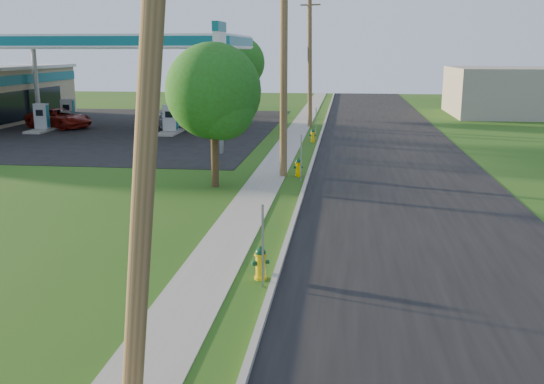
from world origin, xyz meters
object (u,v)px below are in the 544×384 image
object	(u,v)px
utility_pole_near	(148,97)
price_pylon	(220,50)
car_silver	(184,118)
fuel_pump_sw	(68,115)
fuel_pump_ne	(170,123)
car_red	(59,118)
utility_pole_far	(310,59)
utility_pole_mid	(284,62)
fuel_pump_nw	(42,121)
tree_verge	(216,95)
hydrant_mid	(298,167)
hydrant_near	(261,263)
hydrant_far	(313,136)
tree_lot	(240,65)
fuel_pump_se	(186,116)

from	to	relation	value
utility_pole_near	price_pylon	distance (m)	23.83
car_silver	fuel_pump_sw	bearing A→B (deg)	89.76
fuel_pump_ne	car_red	xyz separation A→B (m)	(-8.70, 1.92, -0.03)
utility_pole_far	fuel_pump_ne	xyz separation A→B (m)	(-8.90, -5.00, -4.08)
utility_pole_mid	fuel_pump_nw	bearing A→B (deg)	144.01
tree_verge	hydrant_mid	size ratio (longest dim) A/B	7.14
utility_pole_near	car_red	world-z (taller)	utility_pole_near
fuel_pump_ne	hydrant_near	distance (m)	27.07
utility_pole_far	car_silver	world-z (taller)	utility_pole_far
hydrant_far	car_red	distance (m)	18.88
fuel_pump_nw	fuel_pump_ne	world-z (taller)	same
utility_pole_near	hydrant_near	world-z (taller)	utility_pole_near
fuel_pump_sw	tree_lot	bearing A→B (deg)	33.54
tree_verge	car_silver	bearing A→B (deg)	108.99
utility_pole_far	tree_lot	size ratio (longest dim) A/B	1.44
hydrant_near	hydrant_mid	bearing A→B (deg)	90.33
hydrant_near	car_silver	distance (m)	29.43
hydrant_mid	hydrant_near	bearing A→B (deg)	-89.67
fuel_pump_ne	tree_lot	xyz separation A→B (m)	(2.67, 11.74, 3.52)
price_pylon	car_silver	bearing A→B (deg)	115.21
tree_lot	hydrant_far	bearing A→B (deg)	-64.25
utility_pole_far	price_pylon	size ratio (longest dim) A/B	1.39
price_pylon	hydrant_far	bearing A→B (deg)	46.40
car_red	hydrant_far	bearing A→B (deg)	-81.88
fuel_pump_nw	utility_pole_near	bearing A→B (deg)	-60.00
utility_pole_mid	utility_pole_far	bearing A→B (deg)	90.00
utility_pole_near	car_silver	xyz separation A→B (m)	(-8.65, 33.59, -4.04)
car_silver	utility_pole_far	bearing A→B (deg)	-66.04
fuel_pump_sw	car_silver	xyz separation A→B (m)	(9.25, -1.41, 0.04)
fuel_pump_nw	hydrant_far	bearing A→B (deg)	-8.12
utility_pole_far	car_silver	distance (m)	9.85
fuel_pump_ne	hydrant_far	size ratio (longest dim) A/B	4.00
hydrant_mid	car_silver	size ratio (longest dim) A/B	0.18
hydrant_near	hydrant_mid	xyz separation A→B (m)	(-0.07, 12.40, -0.01)
utility_pole_near	hydrant_far	size ratio (longest dim) A/B	11.84
utility_pole_mid	utility_pole_near	bearing A→B (deg)	-90.00
fuel_pump_sw	hydrant_mid	size ratio (longest dim) A/B	3.97
utility_pole_mid	fuel_pump_sw	world-z (taller)	utility_pole_mid
utility_pole_far	price_pylon	distance (m)	13.11
car_red	car_silver	bearing A→B (deg)	-63.56
hydrant_mid	car_red	world-z (taller)	car_red
utility_pole_near	hydrant_mid	bearing A→B (deg)	87.92
car_red	car_silver	distance (m)	8.98
car_silver	utility_pole_near	bearing A→B (deg)	-157.15
tree_lot	hydrant_mid	xyz separation A→B (m)	(6.89, -24.64, -3.85)
fuel_pump_se	hydrant_near	size ratio (longest dim) A/B	3.85
hydrant_mid	fuel_pump_nw	bearing A→B (deg)	145.19
utility_pole_near	tree_verge	bearing A→B (deg)	98.92
fuel_pump_nw	utility_pole_far	bearing A→B (deg)	15.61
fuel_pump_ne	hydrant_near	bearing A→B (deg)	-69.17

